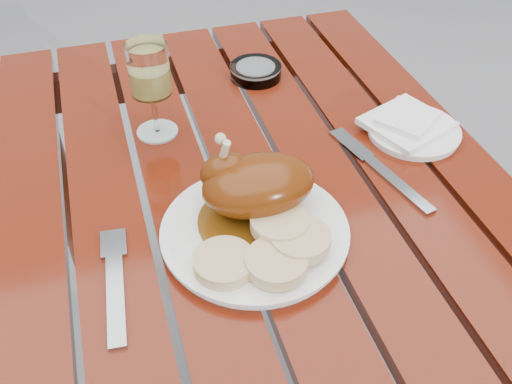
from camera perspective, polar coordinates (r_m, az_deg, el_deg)
table at (r=1.16m, az=0.57°, el=-14.71°), size 0.80×1.20×0.75m
dinner_plate at (r=0.81m, az=-0.13°, el=-4.10°), size 0.35×0.35×0.02m
roast_duck at (r=0.81m, az=-0.25°, el=0.70°), size 0.18×0.16×0.12m
bread_dumplings at (r=0.76m, az=1.46°, el=-5.47°), size 0.19×0.14×0.03m
wine_glass at (r=0.98m, az=-10.38°, el=9.92°), size 0.08×0.08×0.17m
side_plate at (r=1.04m, az=15.46°, el=5.89°), size 0.16×0.16×0.01m
napkin at (r=1.04m, az=14.84°, el=6.67°), size 0.17×0.16×0.01m
ashtray at (r=1.17m, az=-0.04°, el=11.98°), size 0.13×0.13×0.03m
fork at (r=0.77m, az=-13.89°, el=-9.40°), size 0.04×0.18×0.01m
knife at (r=0.94m, az=12.93°, el=1.72°), size 0.07×0.21×0.01m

